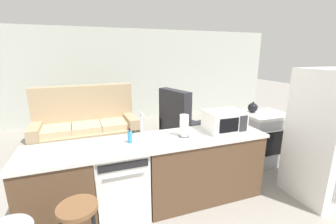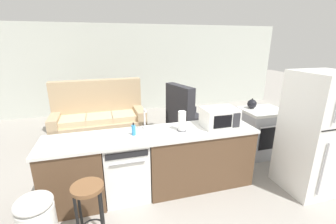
# 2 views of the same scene
# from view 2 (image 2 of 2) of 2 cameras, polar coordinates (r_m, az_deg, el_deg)

# --- Properties ---
(ground_plane) EXTENTS (24.00, 24.00, 0.00)m
(ground_plane) POSITION_cam_2_polar(r_m,az_deg,el_deg) (3.53, -5.88, -19.26)
(ground_plane) COLOR gray
(wall_back) EXTENTS (10.00, 0.06, 2.60)m
(wall_back) POSITION_cam_2_polar(r_m,az_deg,el_deg) (7.08, -9.91, 10.72)
(wall_back) COLOR beige
(wall_back) RESTS_ON ground_plane
(kitchen_counter) EXTENTS (2.94, 0.66, 0.90)m
(kitchen_counter) POSITION_cam_2_polar(r_m,az_deg,el_deg) (3.33, -1.95, -12.89)
(kitchen_counter) COLOR brown
(kitchen_counter) RESTS_ON ground_plane
(dishwasher) EXTENTS (0.58, 0.61, 0.84)m
(dishwasher) POSITION_cam_2_polar(r_m,az_deg,el_deg) (3.27, -10.56, -13.85)
(dishwasher) COLOR white
(dishwasher) RESTS_ON ground_plane
(stove_range) EXTENTS (0.76, 0.68, 0.90)m
(stove_range) POSITION_cam_2_polar(r_m,az_deg,el_deg) (4.66, 22.44, -4.70)
(stove_range) COLOR #A8AAB2
(stove_range) RESTS_ON ground_plane
(refrigerator) EXTENTS (0.72, 0.73, 1.74)m
(refrigerator) POSITION_cam_2_polar(r_m,az_deg,el_deg) (3.79, 33.27, -4.57)
(refrigerator) COLOR white
(refrigerator) RESTS_ON ground_plane
(microwave) EXTENTS (0.50, 0.37, 0.28)m
(microwave) POSITION_cam_2_polar(r_m,az_deg,el_deg) (3.38, 12.96, -1.33)
(microwave) COLOR white
(microwave) RESTS_ON kitchen_counter
(sink_faucet) EXTENTS (0.07, 0.17, 0.30)m
(sink_faucet) POSITION_cam_2_polar(r_m,az_deg,el_deg) (3.22, -5.91, -2.06)
(sink_faucet) COLOR silver
(sink_faucet) RESTS_ON kitchen_counter
(paper_towel_roll) EXTENTS (0.14, 0.14, 0.28)m
(paper_towel_roll) POSITION_cam_2_polar(r_m,az_deg,el_deg) (3.14, 3.57, -2.38)
(paper_towel_roll) COLOR #4C4C51
(paper_towel_roll) RESTS_ON kitchen_counter
(soap_bottle) EXTENTS (0.06, 0.06, 0.18)m
(soap_bottle) POSITION_cam_2_polar(r_m,az_deg,el_deg) (3.05, -8.73, -4.52)
(soap_bottle) COLOR #338CCC
(soap_bottle) RESTS_ON kitchen_counter
(kettle) EXTENTS (0.21, 0.17, 0.19)m
(kettle) POSITION_cam_2_polar(r_m,az_deg,el_deg) (4.49, 20.55, 1.94)
(kettle) COLOR black
(kettle) RESTS_ON stove_range
(bar_stool) EXTENTS (0.32, 0.32, 0.74)m
(bar_stool) POSITION_cam_2_polar(r_m,az_deg,el_deg) (2.59, -19.40, -20.96)
(bar_stool) COLOR brown
(bar_stool) RESTS_ON ground_plane
(couch) EXTENTS (2.03, 0.96, 1.27)m
(couch) POSITION_cam_2_polar(r_m,az_deg,el_deg) (5.40, -16.99, -1.75)
(couch) COLOR tan
(couch) RESTS_ON ground_plane
(armchair) EXTENTS (1.00, 1.04, 1.20)m
(armchair) POSITION_cam_2_polar(r_m,az_deg,el_deg) (5.21, 4.70, -2.26)
(armchair) COLOR #2D2D33
(armchair) RESTS_ON ground_plane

